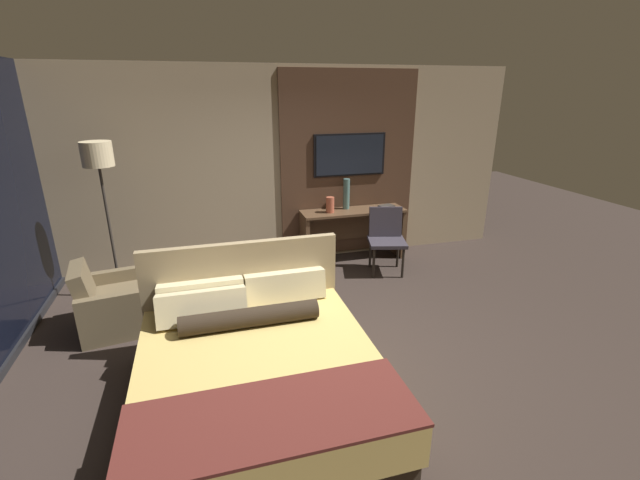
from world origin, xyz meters
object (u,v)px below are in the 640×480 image
(floor_lamp, at_px, (99,168))
(vase_short, at_px, (330,205))
(vase_tall, at_px, (346,194))
(desk, at_px, (352,226))
(tv, at_px, (350,155))
(bed, at_px, (257,372))
(book, at_px, (386,206))
(desk_chair, at_px, (386,234))
(armchair_by_window, at_px, (115,305))

(floor_lamp, distance_m, vase_short, 2.99)
(floor_lamp, distance_m, vase_tall, 3.26)
(desk, distance_m, vase_short, 0.53)
(desk, xyz_separation_m, tv, (0.00, 0.18, 1.05))
(desk, relative_size, tv, 1.43)
(bed, xyz_separation_m, book, (2.39, 2.85, 0.47))
(vase_tall, bearing_deg, vase_short, -156.12)
(tv, xyz_separation_m, vase_tall, (-0.08, -0.11, -0.56))
(vase_tall, distance_m, vase_short, 0.34)
(tv, xyz_separation_m, desk_chair, (0.31, -0.73, -1.02))
(bed, relative_size, tv, 1.91)
(book, bearing_deg, armchair_by_window, -162.38)
(book, bearing_deg, bed, -130.00)
(desk_chair, relative_size, floor_lamp, 0.47)
(desk_chair, bearing_deg, floor_lamp, -167.14)
(desk, distance_m, floor_lamp, 3.45)
(vase_tall, relative_size, book, 1.80)
(desk, height_order, vase_short, vase_short)
(bed, xyz_separation_m, desk, (1.85, 2.86, 0.19))
(bed, height_order, book, bed)
(bed, bearing_deg, armchair_by_window, 128.34)
(desk_chair, distance_m, vase_short, 0.91)
(bed, bearing_deg, desk, 57.15)
(desk, xyz_separation_m, armchair_by_window, (-3.17, -1.19, -0.26))
(bed, distance_m, desk, 3.41)
(desk_chair, distance_m, armchair_by_window, 3.55)
(vase_tall, xyz_separation_m, book, (0.62, -0.09, -0.21))
(armchair_by_window, bearing_deg, tv, -75.54)
(vase_tall, xyz_separation_m, vase_short, (-0.29, -0.13, -0.11))
(bed, distance_m, desk_chair, 3.17)
(desk_chair, height_order, vase_tall, vase_tall)
(desk, bearing_deg, book, -1.61)
(tv, bearing_deg, vase_tall, -125.89)
(desk, bearing_deg, bed, -122.85)
(desk, height_order, vase_tall, vase_tall)
(tv, bearing_deg, book, -19.80)
(tv, height_order, armchair_by_window, tv)
(desk, height_order, tv, tv)
(floor_lamp, height_order, vase_short, floor_lamp)
(bed, height_order, desk_chair, bed)
(desk, distance_m, desk_chair, 0.63)
(floor_lamp, bearing_deg, bed, -60.32)
(vase_short, distance_m, book, 0.92)
(floor_lamp, bearing_deg, armchair_by_window, -84.56)
(vase_tall, bearing_deg, desk, -43.79)
(bed, relative_size, vase_tall, 4.62)
(desk, height_order, book, book)
(desk, bearing_deg, armchair_by_window, -159.37)
(bed, distance_m, tv, 3.77)
(desk_chair, relative_size, armchair_by_window, 1.03)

